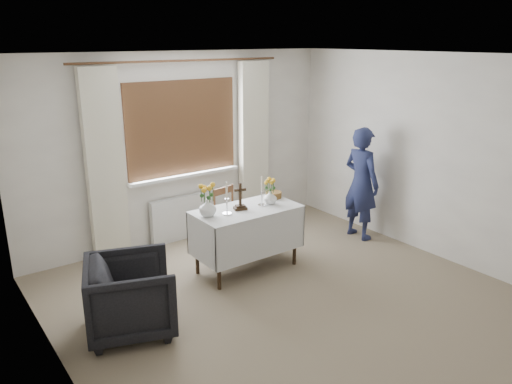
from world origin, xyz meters
The scene contains 12 objects.
ground centered at (0.00, 0.00, 0.00)m, with size 5.00×5.00×0.00m, color gray.
altar_table centered at (0.07, 1.12, 0.38)m, with size 1.24×0.64×0.76m, color silver.
wooden_chair centered at (0.29, 1.76, 0.40)m, with size 0.37×0.37×0.80m, color #50291B, non-canonical shape.
armchair centered at (-1.55, 0.67, 0.36)m, with size 0.77×0.79×0.72m, color black.
person centered at (1.92, 1.04, 0.77)m, with size 0.56×0.37×1.54m, color navy.
radiator centered at (0.00, 2.42, 0.30)m, with size 1.10×0.10×0.60m, color silver.
wooden_cross centered at (0.00, 1.14, 0.92)m, with size 0.15×0.11×0.32m, color black, non-canonical shape.
candlestick_left centered at (-0.21, 1.10, 0.95)m, with size 0.11×0.11×0.37m, color white, non-canonical shape.
candlestick_right centered at (0.29, 1.10, 0.94)m, with size 0.10×0.10×0.35m, color white, non-canonical shape.
flower_vase_left centered at (-0.42, 1.17, 0.86)m, with size 0.19×0.19×0.20m, color silver.
flower_vase_right centered at (0.40, 1.10, 0.84)m, with size 0.16×0.16×0.17m, color silver.
wicker_basket centered at (0.59, 1.26, 0.80)m, with size 0.20×0.20×0.08m, color brown.
Camera 1 is at (-3.05, -3.35, 2.66)m, focal length 35.00 mm.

